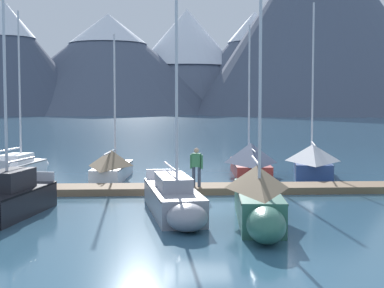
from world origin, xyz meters
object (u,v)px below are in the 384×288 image
Objects in this scene: sailboat_second_berth at (6,200)px; sailboat_end_of_dock at (312,161)px; sailboat_outer_slip at (250,159)px; sailboat_mid_dock_starboard at (174,199)px; sailboat_far_berth at (258,197)px; sailboat_mid_dock_port at (113,165)px; person_on_dock at (196,165)px; sailboat_nearest_berth at (19,167)px.

sailboat_second_berth is 0.93× the size of sailboat_end_of_dock.
sailboat_end_of_dock reaches higher than sailboat_outer_slip.
sailboat_mid_dock_starboard is 3.09m from sailboat_far_berth.
sailboat_mid_dock_port is (2.56, 10.57, 0.09)m from sailboat_second_berth.
sailboat_mid_dock_starboard is 5.18m from person_on_dock.
sailboat_mid_dock_port is at bearing -8.71° from sailboat_nearest_berth.
sailboat_end_of_dock is at bearing -0.70° from sailboat_nearest_berth.
sailboat_mid_dock_starboard is (5.74, 0.43, -0.06)m from sailboat_second_berth.
sailboat_end_of_dock is (10.61, 0.58, 0.11)m from sailboat_mid_dock_port.
sailboat_nearest_berth is 15.66m from sailboat_end_of_dock.
sailboat_nearest_berth is 1.16× the size of sailboat_mid_dock_port.
sailboat_far_berth is (8.50, -0.92, 0.23)m from sailboat_second_berth.
sailboat_outer_slip is 4.90× the size of person_on_dock.
sailboat_far_berth is at bearing -26.04° from sailboat_mid_dock_starboard.
sailboat_mid_dock_port is 6.60m from person_on_dock.
sailboat_outer_slip is (9.94, 12.11, 0.20)m from sailboat_second_berth.
sailboat_end_of_dock reaches higher than sailboat_far_berth.
sailboat_mid_dock_starboard is at bearing -52.98° from sailboat_nearest_berth.
sailboat_mid_dock_port is 10.62m from sailboat_end_of_dock.
sailboat_second_berth is 15.67m from sailboat_outer_slip.
sailboat_second_berth reaches higher than person_on_dock.
person_on_dock is (4.15, -5.10, 0.53)m from sailboat_mid_dock_port.
sailboat_end_of_dock is (13.17, 11.15, 0.20)m from sailboat_second_berth.
sailboat_second_berth is 1.14× the size of sailboat_mid_dock_port.
sailboat_nearest_berth is 16.47m from sailboat_far_berth.
sailboat_mid_dock_starboard reaches higher than sailboat_far_berth.
sailboat_far_berth is at bearing -74.42° from person_on_dock.
sailboat_mid_dock_starboard is at bearing 153.96° from sailboat_far_berth.
sailboat_outer_slip reaches higher than sailboat_mid_dock_starboard.
sailboat_second_berth reaches higher than sailboat_mid_dock_port.
sailboat_nearest_berth is at bearing 179.30° from sailboat_end_of_dock.
sailboat_far_berth is 13.11m from sailboat_outer_slip.
sailboat_mid_dock_starboard is at bearing -109.80° from sailboat_outer_slip.
person_on_dock is at bearing 105.58° from sailboat_far_berth.
sailboat_mid_dock_port is 0.91× the size of sailboat_outer_slip.
sailboat_mid_dock_port is at bearing 129.17° from person_on_dock.
sailboat_outer_slip is 0.89× the size of sailboat_end_of_dock.
sailboat_mid_dock_starboard reaches higher than sailboat_mid_dock_port.
sailboat_outer_slip is at bearing 64.09° from person_on_dock.
sailboat_mid_dock_port is at bearing 107.38° from sailboat_mid_dock_starboard.
sailboat_mid_dock_starboard is (3.17, -10.14, -0.15)m from sailboat_mid_dock_port.
sailboat_second_berth is 5.75m from sailboat_mid_dock_starboard.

